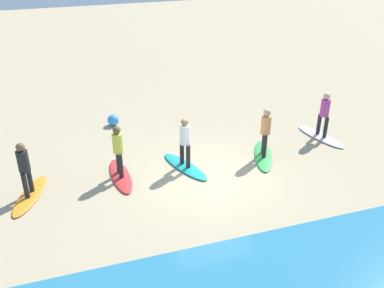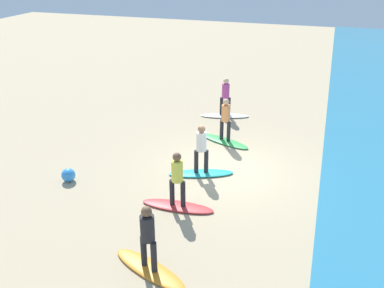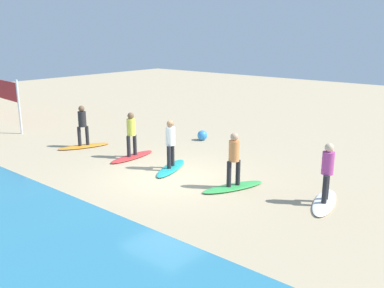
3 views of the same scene
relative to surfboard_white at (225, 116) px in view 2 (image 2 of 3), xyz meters
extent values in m
plane|color=tan|center=(4.76, 1.22, -0.04)|extent=(60.00, 60.00, 0.00)
ellipsoid|color=white|center=(0.00, 0.00, 0.00)|extent=(1.08, 2.17, 0.09)
cylinder|color=#232328|center=(-0.04, 0.15, 0.43)|extent=(0.14, 0.14, 0.78)
cylinder|color=#232328|center=(0.04, -0.15, 0.43)|extent=(0.14, 0.14, 0.78)
cylinder|color=#B74293|center=(0.00, 0.00, 1.14)|extent=(0.32, 0.32, 0.62)
sphere|color=beige|center=(0.00, 0.00, 1.56)|extent=(0.24, 0.24, 0.24)
ellipsoid|color=green|center=(2.61, 0.64, 0.00)|extent=(1.31, 2.16, 0.09)
cylinder|color=#232328|center=(2.67, 0.79, 0.43)|extent=(0.14, 0.14, 0.78)
cylinder|color=#232328|center=(2.55, 0.49, 0.43)|extent=(0.14, 0.14, 0.78)
cylinder|color=#E58C4C|center=(2.61, 0.64, 1.14)|extent=(0.32, 0.32, 0.62)
sphere|color=tan|center=(2.61, 0.64, 1.56)|extent=(0.24, 0.24, 0.24)
ellipsoid|color=teal|center=(5.29, 0.51, 0.00)|extent=(1.27, 2.16, 0.09)
cylinder|color=#232328|center=(5.24, 0.66, 0.43)|extent=(0.14, 0.14, 0.78)
cylinder|color=#232328|center=(5.35, 0.36, 0.43)|extent=(0.14, 0.14, 0.78)
cylinder|color=white|center=(5.29, 0.51, 1.14)|extent=(0.32, 0.32, 0.62)
sphere|color=#9E704C|center=(5.29, 0.51, 1.56)|extent=(0.24, 0.24, 0.24)
ellipsoid|color=red|center=(7.35, 0.44, 0.00)|extent=(0.65, 2.12, 0.09)
cylinder|color=#232328|center=(7.34, 0.60, 0.43)|extent=(0.14, 0.14, 0.78)
cylinder|color=#232328|center=(7.35, 0.28, 0.43)|extent=(0.14, 0.14, 0.78)
cylinder|color=#E0E04C|center=(7.35, 0.44, 1.14)|extent=(0.32, 0.32, 0.62)
sphere|color=brown|center=(7.35, 0.44, 1.56)|extent=(0.24, 0.24, 0.24)
ellipsoid|color=orange|center=(9.99, 0.70, 0.00)|extent=(1.30, 2.16, 0.09)
cylinder|color=#232328|center=(10.05, 0.85, 0.43)|extent=(0.14, 0.14, 0.78)
cylinder|color=#232328|center=(9.93, 0.55, 0.43)|extent=(0.14, 0.14, 0.78)
cylinder|color=#262628|center=(9.99, 0.70, 1.14)|extent=(0.32, 0.32, 0.62)
sphere|color=brown|center=(9.99, 0.70, 1.56)|extent=(0.24, 0.24, 0.24)
sphere|color=#338CE5|center=(6.99, -3.34, 0.17)|extent=(0.44, 0.44, 0.44)
camera|label=1|loc=(8.71, 11.87, 7.10)|focal=40.49mm
camera|label=2|loc=(16.91, 3.95, 6.69)|focal=39.72mm
camera|label=3|loc=(-4.14, 10.61, 4.54)|focal=39.40mm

